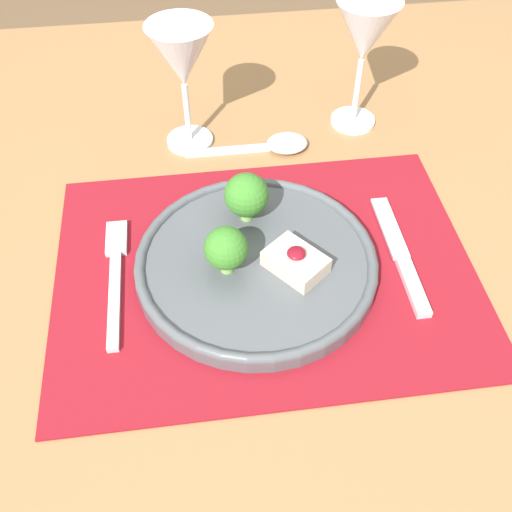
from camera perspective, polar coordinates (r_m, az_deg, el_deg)
ground_plane at (r=1.34m, az=0.47°, el=-22.98°), size 8.00×8.00×0.00m
dining_table at (r=0.74m, az=0.79°, el=-5.68°), size 1.26×1.21×0.76m
placemat at (r=0.67m, az=0.87°, el=-1.26°), size 0.46×0.35×0.00m
dinner_plate at (r=0.66m, az=-0.08°, el=-0.07°), size 0.27×0.27×0.08m
fork at (r=0.68m, az=-13.24°, el=-1.43°), size 0.02×0.18×0.01m
knife at (r=0.69m, az=13.81°, el=-0.45°), size 0.02×0.18×0.01m
spoon at (r=0.83m, az=2.06°, el=10.59°), size 0.17×0.05×0.02m
wine_glass_near at (r=0.82m, az=10.33°, el=19.92°), size 0.08×0.08×0.18m
wine_glass_far at (r=0.78m, az=-7.08°, el=18.01°), size 0.08×0.08×0.17m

